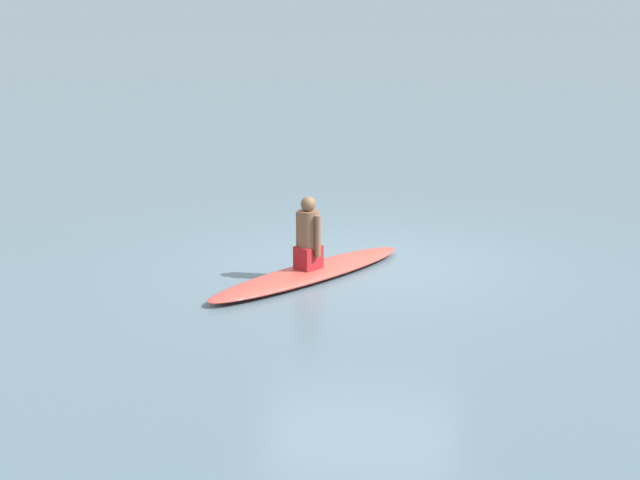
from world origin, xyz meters
The scene contains 3 objects.
ground_plane centered at (0.00, 0.00, 0.00)m, with size 400.00×400.00×0.00m, color slate.
surfboard centered at (0.60, 0.73, 0.07)m, with size 3.28×0.63×0.14m, color #D84C3F.
person_paddler centered at (0.60, 0.73, 0.54)m, with size 0.37×0.38×0.90m.
Camera 1 is at (-1.33, 14.08, 3.98)m, focal length 64.11 mm.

